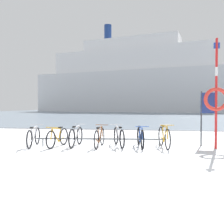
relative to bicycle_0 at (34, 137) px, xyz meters
The scene contains 12 objects.
ground 50.86m from the bicycle_0, 86.35° to the left, with size 80.00×132.00×0.08m.
bike_rack 2.40m from the bicycle_0, ahead, with size 4.62×0.56×0.31m.
bicycle_0 is the anchor object (origin of this frame).
bicycle_1 0.87m from the bicycle_0, ahead, with size 0.46×1.58×0.74m.
bicycle_2 1.51m from the bicycle_0, 11.20° to the left, with size 0.46×1.63×0.79m.
bicycle_3 2.38m from the bicycle_0, ahead, with size 0.46×1.63×0.78m.
bicycle_4 3.06m from the bicycle_0, ahead, with size 0.68×1.60×0.78m.
bicycle_5 3.82m from the bicycle_0, ahead, with size 0.47×1.65×0.78m.
bicycle_6 4.64m from the bicycle_0, ahead, with size 0.49×1.63×0.83m.
info_sign 6.41m from the bicycle_0, 10.17° to the left, with size 0.55×0.08×2.00m.
rescue_post 6.53m from the bicycle_0, ahead, with size 0.81×0.12×3.75m.
ferry_ship 54.90m from the bicycle_0, 89.91° to the left, with size 52.54×21.65×22.19m.
Camera 1 is at (0.96, -5.41, 1.46)m, focal length 40.84 mm.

